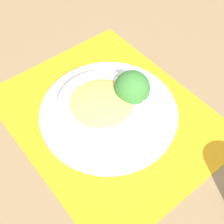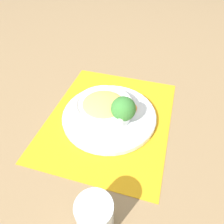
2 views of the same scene
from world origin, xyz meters
name	(u,v)px [view 2 (image 2 of 2)]	position (x,y,z in m)	size (l,w,h in m)	color
ground_plane	(109,118)	(0.00, 0.00, 0.00)	(4.00, 4.00, 0.00)	#8C704C
placemat	(109,118)	(0.00, 0.00, 0.00)	(0.50, 0.41, 0.00)	orange
plate	(109,115)	(0.00, 0.00, 0.02)	(0.31, 0.31, 0.02)	silver
bowl	(104,107)	(0.00, -0.02, 0.05)	(0.19, 0.19, 0.06)	white
broccoli_floret	(123,109)	(0.02, 0.05, 0.07)	(0.08, 0.08, 0.09)	#759E51
carrot_slice_near	(130,108)	(-0.05, 0.06, 0.02)	(0.05, 0.05, 0.01)	orange
carrot_slice_middle	(126,103)	(-0.06, 0.04, 0.02)	(0.05, 0.05, 0.01)	orange
carrot_slice_far	(120,100)	(-0.07, 0.02, 0.02)	(0.05, 0.05, 0.01)	orange
carrot_slice_extra	(113,99)	(-0.08, -0.01, 0.02)	(0.05, 0.05, 0.01)	orange
water_glass	(95,218)	(0.34, 0.07, 0.05)	(0.08, 0.08, 0.11)	silver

